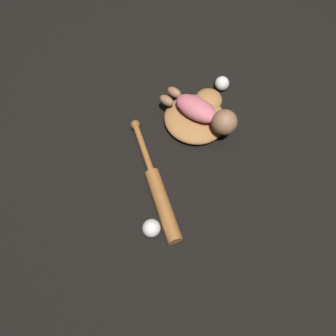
# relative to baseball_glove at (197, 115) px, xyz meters

# --- Properties ---
(ground_plane) EXTENTS (6.00, 6.00, 0.00)m
(ground_plane) POSITION_rel_baseball_glove_xyz_m (0.05, -0.03, -0.04)
(ground_plane) COLOR black
(baseball_glove) EXTENTS (0.34, 0.37, 0.07)m
(baseball_glove) POSITION_rel_baseball_glove_xyz_m (0.00, 0.00, 0.00)
(baseball_glove) COLOR #A8703D
(baseball_glove) RESTS_ON ground
(baby_figure) EXTENTS (0.37, 0.16, 0.11)m
(baby_figure) POSITION_rel_baseball_glove_xyz_m (0.05, -0.01, 0.08)
(baby_figure) COLOR #D16670
(baby_figure) RESTS_ON baseball_glove
(baseball_bat) EXTENTS (0.54, 0.29, 0.06)m
(baseball_bat) POSITION_rel_baseball_glove_xyz_m (0.15, -0.38, -0.01)
(baseball_bat) COLOR #9E602D
(baseball_bat) RESTS_ON ground
(baseball) EXTENTS (0.07, 0.07, 0.07)m
(baseball) POSITION_rel_baseball_glove_xyz_m (0.25, -0.51, -0.00)
(baseball) COLOR white
(baseball) RESTS_ON ground
(baseball_spare) EXTENTS (0.07, 0.07, 0.07)m
(baseball_spare) POSITION_rel_baseball_glove_xyz_m (-0.05, 0.22, -0.00)
(baseball_spare) COLOR white
(baseball_spare) RESTS_ON ground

